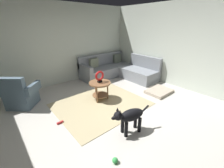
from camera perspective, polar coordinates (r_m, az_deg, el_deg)
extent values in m
cube|color=beige|center=(3.49, 0.85, -13.97)|extent=(6.00, 6.00, 0.10)
cube|color=silver|center=(5.41, -20.86, 14.03)|extent=(6.00, 0.12, 2.70)
cube|color=silver|center=(5.28, 26.29, 13.02)|extent=(0.12, 6.00, 2.70)
cube|color=tan|center=(3.99, -4.24, -7.90)|extent=(2.30, 1.90, 0.01)
cube|color=gray|center=(6.04, -1.97, 5.12)|extent=(2.20, 0.85, 0.42)
cube|color=gray|center=(6.19, -4.12, 9.75)|extent=(2.20, 0.14, 0.46)
cube|color=gray|center=(5.73, 10.46, 3.79)|extent=(0.85, 1.40, 0.42)
cube|color=gray|center=(5.88, 12.99, 8.55)|extent=(0.14, 1.40, 0.46)
cube|color=gray|center=(5.39, -10.53, 6.14)|extent=(0.16, 0.85, 0.22)
cube|color=slate|center=(6.56, 2.03, 10.00)|extent=(0.39, 0.16, 0.39)
cube|color=gray|center=(5.81, -7.19, 8.15)|extent=(0.39, 0.15, 0.38)
cube|color=#4C6070|center=(4.51, -31.73, -4.96)|extent=(0.85, 0.85, 0.40)
cube|color=#4C6070|center=(4.16, -34.69, -1.11)|extent=(0.54, 0.50, 0.48)
cube|color=#4C6070|center=(4.59, -36.20, -1.26)|extent=(0.47, 0.51, 0.22)
cube|color=#4C6070|center=(4.21, -28.58, -1.45)|extent=(0.47, 0.51, 0.22)
cylinder|color=brown|center=(4.01, -4.82, 0.45)|extent=(0.60, 0.60, 0.04)
cylinder|color=brown|center=(4.17, -4.65, -4.27)|extent=(0.45, 0.45, 0.02)
cylinder|color=brown|center=(4.28, -6.41, -2.06)|extent=(0.04, 0.04, 0.50)
cylinder|color=brown|center=(3.95, -5.95, -4.31)|extent=(0.04, 0.04, 0.50)
cylinder|color=brown|center=(4.15, -1.72, -2.80)|extent=(0.04, 0.04, 0.50)
cube|color=black|center=(3.99, -4.84, 1.04)|extent=(0.12, 0.08, 0.05)
torus|color=red|center=(3.94, -4.91, 3.25)|extent=(0.28, 0.06, 0.28)
cube|color=#B2A38E|center=(4.84, 18.06, -2.75)|extent=(0.80, 0.60, 0.09)
cylinder|color=black|center=(2.92, 5.61, -17.47)|extent=(0.07, 0.07, 0.32)
cylinder|color=black|center=(3.01, 4.15, -15.96)|extent=(0.07, 0.07, 0.32)
cylinder|color=black|center=(3.06, 10.77, -15.56)|extent=(0.07, 0.07, 0.32)
cylinder|color=black|center=(3.15, 9.20, -14.21)|extent=(0.07, 0.07, 0.32)
ellipsoid|color=black|center=(2.88, 7.74, -11.98)|extent=(0.56, 0.34, 0.24)
sphere|color=black|center=(2.71, 2.42, -12.45)|extent=(0.17, 0.17, 0.17)
ellipsoid|color=black|center=(2.69, 0.95, -13.23)|extent=(0.13, 0.10, 0.07)
cone|color=black|center=(2.62, 3.14, -10.84)|extent=(0.06, 0.06, 0.07)
cone|color=black|center=(2.68, 2.18, -9.90)|extent=(0.06, 0.06, 0.07)
cylinder|color=black|center=(3.02, 12.73, -9.67)|extent=(0.20, 0.08, 0.16)
sphere|color=green|center=(2.57, 1.24, -27.90)|extent=(0.09, 0.09, 0.09)
cylinder|color=red|center=(3.49, -19.77, -14.07)|extent=(0.14, 0.05, 0.05)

